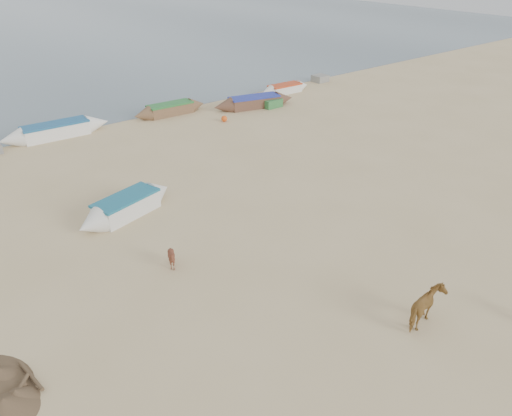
% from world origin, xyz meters
% --- Properties ---
extents(ground, '(140.00, 140.00, 0.00)m').
position_xyz_m(ground, '(0.00, 0.00, 0.00)').
color(ground, tan).
rests_on(ground, ground).
extents(cow_adult, '(1.80, 1.10, 1.41)m').
position_xyz_m(cow_adult, '(0.38, -4.76, 0.71)').
color(cow_adult, olive).
rests_on(cow_adult, ground).
extents(calf_front, '(1.09, 1.04, 0.95)m').
position_xyz_m(calf_front, '(-4.67, 3.55, 0.47)').
color(calf_front, '#5C2C1D').
rests_on(calf_front, ground).
extents(near_canoe, '(5.60, 2.75, 0.98)m').
position_xyz_m(near_canoe, '(-4.10, 8.77, 0.49)').
color(near_canoe, silver).
rests_on(near_canoe, ground).
extents(waterline_canoes, '(39.28, 5.20, 0.99)m').
position_xyz_m(waterline_canoes, '(-0.39, 20.66, 0.45)').
color(waterline_canoes, silver).
rests_on(waterline_canoes, ground).
extents(beach_clutter, '(43.60, 4.94, 0.64)m').
position_xyz_m(beach_clutter, '(3.12, 19.32, 0.30)').
color(beach_clutter, '#2C623E').
rests_on(beach_clutter, ground).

